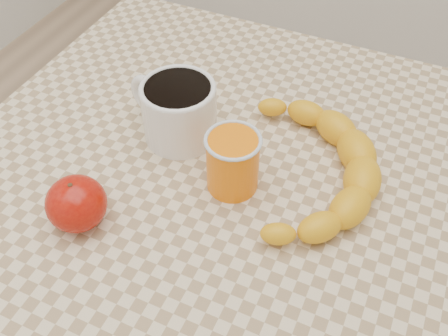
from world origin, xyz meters
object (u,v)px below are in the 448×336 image
at_px(table, 224,215).
at_px(orange_juice_glass, 233,162).
at_px(apple, 76,203).
at_px(coffee_mug, 178,109).
at_px(banana, 311,166).

height_order(table, orange_juice_glass, orange_juice_glass).
distance_m(table, apple, 0.23).
relative_size(table, orange_juice_glass, 9.05).
height_order(orange_juice_glass, apple, orange_juice_glass).
bearing_deg(coffee_mug, table, -28.71).
xyz_separation_m(table, banana, (0.11, 0.05, 0.11)).
relative_size(table, banana, 2.22).
relative_size(table, coffee_mug, 4.90).
distance_m(orange_juice_glass, apple, 0.21).
bearing_deg(banana, orange_juice_glass, -161.84).
height_order(coffee_mug, apple, coffee_mug).
bearing_deg(table, coffee_mug, 151.29).
xyz_separation_m(table, orange_juice_glass, (0.02, -0.01, 0.13)).
bearing_deg(banana, coffee_mug, 166.27).
distance_m(coffee_mug, orange_juice_glass, 0.13).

